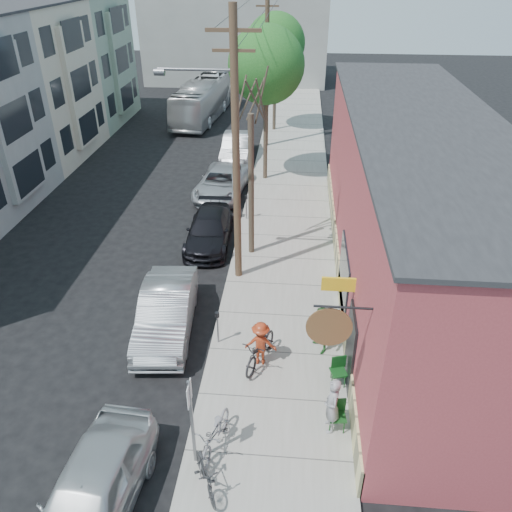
# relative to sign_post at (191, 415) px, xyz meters

# --- Properties ---
(ground) EXTENTS (120.00, 120.00, 0.00)m
(ground) POSITION_rel_sign_post_xyz_m (-2.35, 4.27, -1.83)
(ground) COLOR black
(sidewalk) EXTENTS (4.50, 58.00, 0.15)m
(sidewalk) POSITION_rel_sign_post_xyz_m (1.90, 15.27, -1.76)
(sidewalk) COLOR #9D9B91
(sidewalk) RESTS_ON ground
(cafe_building) EXTENTS (6.60, 20.20, 6.61)m
(cafe_building) POSITION_rel_sign_post_xyz_m (6.64, 9.27, 1.47)
(cafe_building) COLOR #A23C42
(cafe_building) RESTS_ON ground
(end_cap_building) EXTENTS (18.00, 8.00, 12.00)m
(end_cap_building) POSITION_rel_sign_post_xyz_m (-4.35, 46.27, 4.17)
(end_cap_building) COLOR #969793
(end_cap_building) RESTS_ON ground
(sign_post) EXTENTS (0.07, 0.45, 2.80)m
(sign_post) POSITION_rel_sign_post_xyz_m (0.00, 0.00, 0.00)
(sign_post) COLOR slate
(sign_post) RESTS_ON sidewalk
(parking_meter_near) EXTENTS (0.14, 0.14, 1.24)m
(parking_meter_near) POSITION_rel_sign_post_xyz_m (-0.10, 4.62, -0.85)
(parking_meter_near) COLOR slate
(parking_meter_near) RESTS_ON sidewalk
(parking_meter_far) EXTENTS (0.14, 0.14, 1.24)m
(parking_meter_far) POSITION_rel_sign_post_xyz_m (-0.10, 13.88, -0.85)
(parking_meter_far) COLOR slate
(parking_meter_far) RESTS_ON sidewalk
(utility_pole_near) EXTENTS (3.57, 0.28, 10.00)m
(utility_pole_near) POSITION_rel_sign_post_xyz_m (0.04, 8.79, 3.58)
(utility_pole_near) COLOR #503A28
(utility_pole_near) RESTS_ON sidewalk
(utility_pole_far) EXTENTS (1.80, 0.28, 10.00)m
(utility_pole_far) POSITION_rel_sign_post_xyz_m (0.10, 25.11, 3.51)
(utility_pole_far) COLOR #503A28
(utility_pole_far) RESTS_ON sidewalk
(tree_bare) EXTENTS (0.24, 0.24, 6.07)m
(tree_bare) POSITION_rel_sign_post_xyz_m (0.45, 10.71, 1.35)
(tree_bare) COLOR #44392C
(tree_bare) RESTS_ON sidewalk
(tree_leafy_mid) EXTENTS (4.04, 4.04, 8.31)m
(tree_leafy_mid) POSITION_rel_sign_post_xyz_m (0.45, 19.26, 4.59)
(tree_leafy_mid) COLOR #44392C
(tree_leafy_mid) RESTS_ON sidewalk
(tree_leafy_far) EXTENTS (4.07, 4.07, 8.04)m
(tree_leafy_far) POSITION_rel_sign_post_xyz_m (0.45, 28.84, 4.31)
(tree_leafy_far) COLOR #44392C
(tree_leafy_far) RESTS_ON sidewalk
(patio_chair_a) EXTENTS (0.61, 0.61, 0.88)m
(patio_chair_a) POSITION_rel_sign_post_xyz_m (3.81, 3.07, -1.24)
(patio_chair_a) COLOR #124217
(patio_chair_a) RESTS_ON sidewalk
(patio_chair_b) EXTENTS (0.56, 0.56, 0.88)m
(patio_chair_b) POSITION_rel_sign_post_xyz_m (3.68, 1.37, -1.24)
(patio_chair_b) COLOR #124217
(patio_chair_b) RESTS_ON sidewalk
(patron_grey) EXTENTS (0.51, 0.69, 1.76)m
(patron_grey) POSITION_rel_sign_post_xyz_m (3.50, 1.32, -0.80)
(patron_grey) COLOR gray
(patron_grey) RESTS_ON sidewalk
(patron_green) EXTENTS (0.90, 0.99, 1.67)m
(patron_green) POSITION_rel_sign_post_xyz_m (3.29, 4.50, -0.85)
(patron_green) COLOR #2C6F30
(patron_green) RESTS_ON sidewalk
(cyclist) EXTENTS (1.04, 0.63, 1.56)m
(cyclist) POSITION_rel_sign_post_xyz_m (1.39, 3.76, -0.90)
(cyclist) COLOR #993116
(cyclist) RESTS_ON sidewalk
(cyclist_bike) EXTENTS (1.38, 2.20, 1.09)m
(cyclist_bike) POSITION_rel_sign_post_xyz_m (1.39, 3.76, -1.14)
(cyclist_bike) COLOR black
(cyclist_bike) RESTS_ON sidewalk
(parked_bike_a) EXTENTS (1.13, 1.64, 0.97)m
(parked_bike_a) POSITION_rel_sign_post_xyz_m (0.40, -0.75, -1.20)
(parked_bike_a) COLOR black
(parked_bike_a) RESTS_ON sidewalk
(parked_bike_b) EXTENTS (1.08, 2.05, 1.02)m
(parked_bike_b) POSITION_rel_sign_post_xyz_m (0.47, 0.44, -1.17)
(parked_bike_b) COLOR slate
(parked_bike_b) RESTS_ON sidewalk
(car_0) EXTENTS (2.26, 4.90, 1.62)m
(car_0) POSITION_rel_sign_post_xyz_m (-2.07, -1.60, -1.02)
(car_0) COLOR #B5BABD
(car_0) RESTS_ON ground
(car_1) EXTENTS (2.16, 5.06, 1.62)m
(car_1) POSITION_rel_sign_post_xyz_m (-2.00, 5.27, -1.02)
(car_1) COLOR #A8ACB0
(car_1) RESTS_ON ground
(car_2) EXTENTS (2.02, 4.73, 1.36)m
(car_2) POSITION_rel_sign_post_xyz_m (-1.55, 11.55, -1.15)
(car_2) COLOR black
(car_2) RESTS_ON ground
(car_3) EXTENTS (2.85, 5.34, 1.43)m
(car_3) POSITION_rel_sign_post_xyz_m (-1.77, 16.96, -1.12)
(car_3) COLOR #AFB2B7
(car_3) RESTS_ON ground
(car_4) EXTENTS (1.78, 4.99, 1.64)m
(car_4) POSITION_rel_sign_post_xyz_m (-1.58, 22.52, -1.01)
(car_4) COLOR #9EA1A6
(car_4) RESTS_ON ground
(bus) EXTENTS (3.47, 10.88, 2.98)m
(bus) POSITION_rel_sign_post_xyz_m (-5.39, 31.89, -0.34)
(bus) COLOR silver
(bus) RESTS_ON ground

